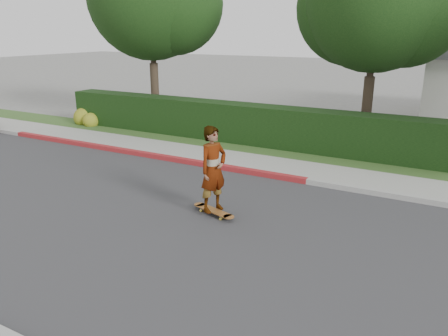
% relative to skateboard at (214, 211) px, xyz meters
% --- Properties ---
extents(ground, '(120.00, 120.00, 0.00)m').
position_rel_skateboard_xyz_m(ground, '(0.20, -0.99, -0.11)').
color(ground, slate).
rests_on(ground, ground).
extents(road, '(60.00, 8.00, 0.01)m').
position_rel_skateboard_xyz_m(road, '(0.20, -0.99, -0.10)').
color(road, '#2D2D30').
rests_on(road, ground).
extents(curb_far, '(60.00, 0.20, 0.15)m').
position_rel_skateboard_xyz_m(curb_far, '(0.20, 3.11, -0.03)').
color(curb_far, '#9E9E99').
rests_on(curb_far, ground).
extents(curb_red_section, '(12.00, 0.21, 0.15)m').
position_rel_skateboard_xyz_m(curb_red_section, '(-4.80, 3.11, -0.03)').
color(curb_red_section, maroon).
rests_on(curb_red_section, ground).
extents(sidewalk_far, '(60.00, 1.60, 0.12)m').
position_rel_skateboard_xyz_m(sidewalk_far, '(0.20, 4.01, -0.05)').
color(sidewalk_far, gray).
rests_on(sidewalk_far, ground).
extents(planting_strip, '(60.00, 1.60, 0.10)m').
position_rel_skateboard_xyz_m(planting_strip, '(0.20, 5.61, -0.06)').
color(planting_strip, '#2D4C1E').
rests_on(planting_strip, ground).
extents(hedge, '(15.00, 1.00, 1.50)m').
position_rel_skateboard_xyz_m(hedge, '(-2.80, 6.21, 0.64)').
color(hedge, black).
rests_on(hedge, ground).
extents(flowering_shrub, '(1.40, 1.00, 0.90)m').
position_rel_skateboard_xyz_m(flowering_shrub, '(-9.81, 5.74, 0.23)').
color(flowering_shrub, '#2D4C19').
rests_on(flowering_shrub, ground).
extents(tree_left, '(5.99, 5.21, 8.00)m').
position_rel_skateboard_xyz_m(tree_left, '(-7.31, 7.70, 5.16)').
color(tree_left, '#33261C').
rests_on(tree_left, ground).
extents(tree_center, '(5.66, 4.84, 7.44)m').
position_rel_skateboard_xyz_m(tree_center, '(1.69, 8.20, 4.80)').
color(tree_center, '#33261C').
rests_on(tree_center, ground).
extents(skateboard, '(1.25, 0.59, 0.11)m').
position_rel_skateboard_xyz_m(skateboard, '(0.00, 0.00, 0.00)').
color(skateboard, gold).
rests_on(skateboard, ground).
extents(skateboarder, '(0.67, 0.83, 1.96)m').
position_rel_skateboard_xyz_m(skateboarder, '(0.00, -0.00, 1.00)').
color(skateboarder, white).
rests_on(skateboarder, skateboard).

